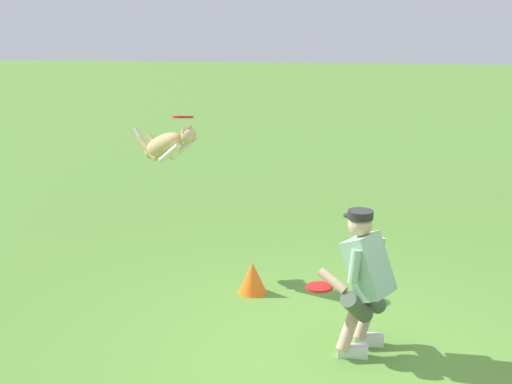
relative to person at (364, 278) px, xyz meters
name	(u,v)px	position (x,y,z in m)	size (l,w,h in m)	color
ground_plane	(333,360)	(0.25, 0.20, -0.70)	(60.00, 60.00, 0.00)	#588B35
person	(364,278)	(0.00, 0.00, 0.00)	(0.71, 0.62, 1.29)	silver
dog	(166,146)	(2.14, -1.72, 0.77)	(0.90, 0.65, 0.53)	tan
frisbee_flying	(183,117)	(1.92, -1.61, 1.11)	(0.23, 0.23, 0.02)	red
frisbee_held	(320,287)	(0.38, 0.04, -0.09)	(0.24, 0.24, 0.02)	red
training_cone	(252,277)	(1.12, -1.17, -0.53)	(0.31, 0.31, 0.34)	orange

